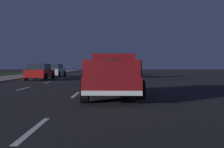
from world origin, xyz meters
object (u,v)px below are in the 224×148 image
sedan_white (111,71)px  sedan_silver (54,70)px  sedan_green (112,70)px  pickup_truck (114,74)px  sedan_red (40,72)px

sedan_white → sedan_silver: 7.11m
sedan_white → sedan_silver: bearing=71.0°
sedan_silver → sedan_green: 8.86m
sedan_white → sedan_green: size_ratio=1.00×
pickup_truck → sedan_white: size_ratio=1.24×
pickup_truck → sedan_green: 26.51m
pickup_truck → sedan_green: pickup_truck is taller
sedan_white → sedan_silver: same height
sedan_red → sedan_white: size_ratio=1.00×
pickup_truck → sedan_silver: size_ratio=1.23×
sedan_silver → pickup_truck: bearing=-161.9°
pickup_truck → sedan_green: bearing=-0.1°
sedan_red → pickup_truck: bearing=-154.4°
sedan_silver → sedan_red: bearing=-179.9°
sedan_silver → sedan_green: (5.54, -6.92, 0.00)m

